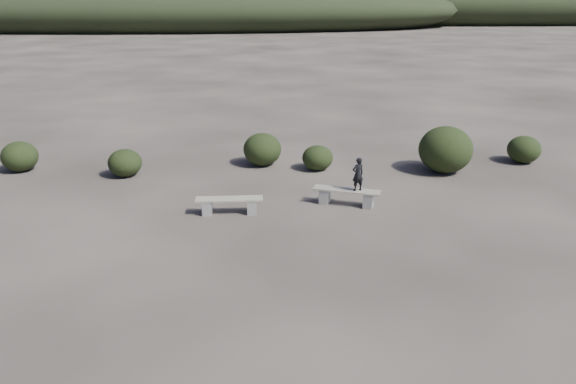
{
  "coord_description": "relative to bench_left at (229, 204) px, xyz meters",
  "views": [
    {
      "loc": [
        -0.42,
        -9.54,
        5.79
      ],
      "look_at": [
        -0.23,
        3.5,
        1.1
      ],
      "focal_mm": 35.0,
      "sensor_mm": 36.0,
      "label": 1
    }
  ],
  "objects": [
    {
      "name": "shrub_d",
      "position": [
        6.94,
        3.69,
        0.5
      ],
      "size": [
        1.79,
        1.79,
        1.56
      ],
      "primitive_type": "ellipsoid",
      "color": "black",
      "rests_on": "ground"
    },
    {
      "name": "shrub_c",
      "position": [
        2.68,
        4.0,
        0.14
      ],
      "size": [
        1.06,
        1.06,
        0.84
      ],
      "primitive_type": "ellipsoid",
      "color": "black",
      "rests_on": "ground"
    },
    {
      "name": "bench_left",
      "position": [
        0.0,
        0.0,
        0.0
      ],
      "size": [
        1.85,
        0.46,
        0.46
      ],
      "rotation": [
        0.0,
        0.0,
        0.04
      ],
      "color": "slate",
      "rests_on": "ground"
    },
    {
      "name": "ground",
      "position": [
        1.81,
        -4.82,
        -0.28
      ],
      "size": [
        1200.0,
        1200.0,
        0.0
      ],
      "primitive_type": "plane",
      "color": "black",
      "rests_on": "ground"
    },
    {
      "name": "bench_right",
      "position": [
        3.28,
        0.62,
        0.01
      ],
      "size": [
        1.93,
        0.94,
        0.47
      ],
      "rotation": [
        0.0,
        0.0,
        -0.3
      ],
      "color": "slate",
      "rests_on": "ground"
    },
    {
      "name": "shrub_e",
      "position": [
        10.06,
        4.75,
        0.2
      ],
      "size": [
        1.16,
        1.16,
        0.96
      ],
      "primitive_type": "ellipsoid",
      "color": "black",
      "rests_on": "ground"
    },
    {
      "name": "shrub_a",
      "position": [
        -3.72,
        3.41,
        0.17
      ],
      "size": [
        1.1,
        1.1,
        0.9
      ],
      "primitive_type": "ellipsoid",
      "color": "black",
      "rests_on": "ground"
    },
    {
      "name": "seated_person",
      "position": [
        3.57,
        0.53,
        0.68
      ],
      "size": [
        0.41,
        0.35,
        0.96
      ],
      "primitive_type": "imported",
      "rotation": [
        0.0,
        0.0,
        3.55
      ],
      "color": "black",
      "rests_on": "bench_right"
    },
    {
      "name": "shrub_b",
      "position": [
        0.78,
        4.58,
        0.29
      ],
      "size": [
        1.33,
        1.33,
        1.14
      ],
      "primitive_type": "ellipsoid",
      "color": "black",
      "rests_on": "ground"
    },
    {
      "name": "shrub_f",
      "position": [
        -7.43,
        4.02,
        0.23
      ],
      "size": [
        1.2,
        1.2,
        1.01
      ],
      "primitive_type": "ellipsoid",
      "color": "black",
      "rests_on": "ground"
    }
  ]
}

